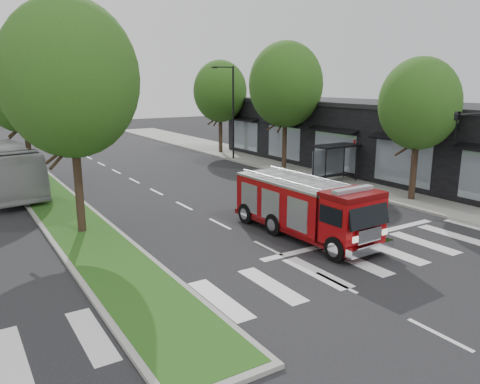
% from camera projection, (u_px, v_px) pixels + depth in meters
% --- Properties ---
extents(ground, '(140.00, 140.00, 0.00)m').
position_uv_depth(ground, '(268.00, 248.00, 19.26)').
color(ground, black).
rests_on(ground, ground).
extents(sidewalk_right, '(5.00, 80.00, 0.15)m').
position_uv_depth(sidewalk_right, '(328.00, 175.00, 33.95)').
color(sidewalk_right, gray).
rests_on(sidewalk_right, ground).
extents(median, '(3.00, 50.00, 0.15)m').
position_uv_depth(median, '(37.00, 184.00, 30.98)').
color(median, gray).
rests_on(median, ground).
extents(storefront_row, '(8.00, 30.00, 5.00)m').
position_uv_depth(storefront_row, '(374.00, 138.00, 35.72)').
color(storefront_row, black).
rests_on(storefront_row, ground).
extents(bus_shelter, '(3.20, 1.60, 2.61)m').
position_uv_depth(bus_shelter, '(334.00, 153.00, 31.30)').
color(bus_shelter, black).
rests_on(bus_shelter, ground).
extents(tree_right_near, '(4.40, 4.40, 8.05)m').
position_uv_depth(tree_right_near, '(419.00, 104.00, 25.59)').
color(tree_right_near, black).
rests_on(tree_right_near, ground).
extents(tree_right_mid, '(5.60, 5.60, 9.72)m').
position_uv_depth(tree_right_mid, '(286.00, 85.00, 35.26)').
color(tree_right_mid, black).
rests_on(tree_right_mid, ground).
extents(tree_right_far, '(5.00, 5.00, 8.73)m').
position_uv_depth(tree_right_far, '(220.00, 91.00, 43.66)').
color(tree_right_far, black).
rests_on(tree_right_far, ground).
extents(tree_median_near, '(5.80, 5.80, 10.16)m').
position_uv_depth(tree_median_near, '(70.00, 79.00, 19.54)').
color(tree_median_near, black).
rests_on(tree_median_near, ground).
extents(tree_median_far, '(5.60, 5.60, 9.72)m').
position_uv_depth(tree_median_far, '(22.00, 85.00, 31.16)').
color(tree_median_far, black).
rests_on(tree_median_far, ground).
extents(streetlight_right_far, '(2.11, 0.20, 8.00)m').
position_uv_depth(streetlight_right_far, '(232.00, 108.00, 40.07)').
color(streetlight_right_far, black).
rests_on(streetlight_right_far, ground).
extents(fire_engine, '(2.61, 7.86, 2.70)m').
position_uv_depth(fire_engine, '(304.00, 208.00, 20.55)').
color(fire_engine, '#580406').
rests_on(fire_engine, ground).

